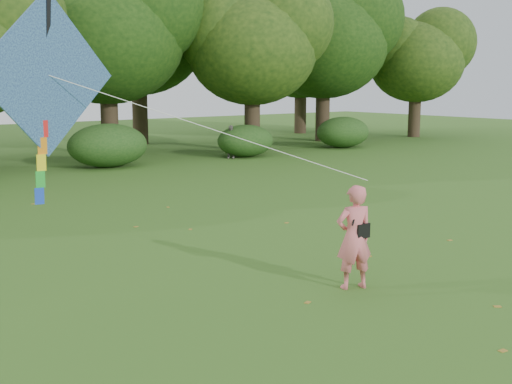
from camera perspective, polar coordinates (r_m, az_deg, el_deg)
ground at (r=12.21m, az=10.07°, el=-7.68°), size 100.00×100.00×0.00m
man_kite_flyer at (r=11.43m, az=8.71°, el=-3.99°), size 0.79×0.64×1.86m
bystander_right at (r=30.88m, az=-2.27°, el=4.48°), size 0.97×0.89×1.60m
crossbody_bag at (r=11.47m, az=9.24°, el=-3.33°), size 0.43×0.20×0.72m
flying_kite at (r=10.42m, az=-18.00°, el=9.63°), size 6.01×2.59×3.25m
tree_line at (r=32.44m, az=-19.30°, el=12.71°), size 54.70×15.30×9.48m
shrub_band at (r=26.77m, az=-20.03°, el=3.22°), size 39.15×3.22×1.88m
fallen_leaves at (r=14.57m, az=0.74°, el=-4.63°), size 6.30×14.72×0.01m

